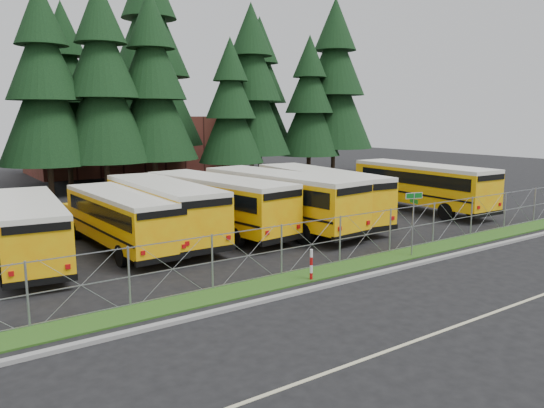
{
  "coord_description": "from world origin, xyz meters",
  "views": [
    {
      "loc": [
        -15.59,
        -16.91,
        6.06
      ],
      "look_at": [
        -0.94,
        4.0,
        1.8
      ],
      "focal_mm": 35.0,
      "sensor_mm": 36.0,
      "label": 1
    }
  ],
  "objects_px": {
    "bus_1": "(29,231)",
    "bus_4": "(214,205)",
    "bus_5": "(276,201)",
    "bus_east": "(417,187)",
    "street_sign": "(413,210)",
    "bus_6": "(316,196)",
    "striped_bollard": "(311,265)",
    "bus_3": "(160,211)",
    "bus_2": "(119,220)"
  },
  "relations": [
    {
      "from": "bus_4",
      "to": "striped_bollard",
      "type": "distance_m",
      "value": 9.29
    },
    {
      "from": "bus_5",
      "to": "bus_3",
      "type": "bearing_deg",
      "value": 162.4
    },
    {
      "from": "bus_3",
      "to": "bus_5",
      "type": "relative_size",
      "value": 0.94
    },
    {
      "from": "bus_4",
      "to": "bus_2",
      "type": "bearing_deg",
      "value": 176.59
    },
    {
      "from": "bus_east",
      "to": "street_sign",
      "type": "distance_m",
      "value": 11.97
    },
    {
      "from": "bus_1",
      "to": "bus_5",
      "type": "relative_size",
      "value": 0.87
    },
    {
      "from": "bus_6",
      "to": "bus_4",
      "type": "bearing_deg",
      "value": 178.75
    },
    {
      "from": "bus_5",
      "to": "street_sign",
      "type": "xyz_separation_m",
      "value": [
        1.66,
        -7.92,
        0.49
      ]
    },
    {
      "from": "bus_2",
      "to": "bus_4",
      "type": "relative_size",
      "value": 0.89
    },
    {
      "from": "bus_6",
      "to": "bus_5",
      "type": "bearing_deg",
      "value": -168.18
    },
    {
      "from": "street_sign",
      "to": "bus_2",
      "type": "bearing_deg",
      "value": 139.12
    },
    {
      "from": "bus_2",
      "to": "bus_1",
      "type": "bearing_deg",
      "value": -178.74
    },
    {
      "from": "bus_3",
      "to": "bus_5",
      "type": "distance_m",
      "value": 6.19
    },
    {
      "from": "street_sign",
      "to": "striped_bollard",
      "type": "bearing_deg",
      "value": -178.22
    },
    {
      "from": "bus_1",
      "to": "bus_6",
      "type": "distance_m",
      "value": 15.24
    },
    {
      "from": "bus_2",
      "to": "bus_4",
      "type": "xyz_separation_m",
      "value": [
        5.14,
        0.39,
        0.16
      ]
    },
    {
      "from": "bus_2",
      "to": "striped_bollard",
      "type": "distance_m",
      "value": 9.78
    },
    {
      "from": "bus_2",
      "to": "bus_5",
      "type": "xyz_separation_m",
      "value": [
        8.31,
        -0.71,
        0.22
      ]
    },
    {
      "from": "bus_5",
      "to": "bus_4",
      "type": "bearing_deg",
      "value": 154.49
    },
    {
      "from": "bus_4",
      "to": "bus_5",
      "type": "relative_size",
      "value": 0.96
    },
    {
      "from": "bus_4",
      "to": "bus_east",
      "type": "bearing_deg",
      "value": -13.79
    },
    {
      "from": "bus_1",
      "to": "bus_6",
      "type": "height_order",
      "value": "bus_6"
    },
    {
      "from": "bus_5",
      "to": "bus_6",
      "type": "distance_m",
      "value": 3.07
    },
    {
      "from": "bus_east",
      "to": "striped_bollard",
      "type": "bearing_deg",
      "value": -151.16
    },
    {
      "from": "bus_2",
      "to": "bus_east",
      "type": "bearing_deg",
      "value": -5.18
    },
    {
      "from": "bus_2",
      "to": "street_sign",
      "type": "height_order",
      "value": "street_sign"
    },
    {
      "from": "bus_5",
      "to": "bus_6",
      "type": "bearing_deg",
      "value": -0.49
    },
    {
      "from": "bus_3",
      "to": "bus_5",
      "type": "xyz_separation_m",
      "value": [
        6.08,
        -1.2,
        0.09
      ]
    },
    {
      "from": "bus_2",
      "to": "bus_3",
      "type": "xyz_separation_m",
      "value": [
        2.24,
        0.49,
        0.13
      ]
    },
    {
      "from": "striped_bollard",
      "to": "bus_east",
      "type": "bearing_deg",
      "value": 27.02
    },
    {
      "from": "bus_4",
      "to": "bus_east",
      "type": "distance_m",
      "value": 14.21
    },
    {
      "from": "bus_6",
      "to": "striped_bollard",
      "type": "bearing_deg",
      "value": -124.65
    },
    {
      "from": "bus_4",
      "to": "bus_6",
      "type": "xyz_separation_m",
      "value": [
        6.23,
        -0.78,
        0.04
      ]
    },
    {
      "from": "bus_6",
      "to": "bus_3",
      "type": "bearing_deg",
      "value": -179.64
    },
    {
      "from": "bus_1",
      "to": "striped_bollard",
      "type": "relative_size",
      "value": 8.58
    },
    {
      "from": "bus_3",
      "to": "bus_4",
      "type": "bearing_deg",
      "value": -0.75
    },
    {
      "from": "bus_2",
      "to": "bus_east",
      "type": "relative_size",
      "value": 0.88
    },
    {
      "from": "bus_1",
      "to": "striped_bollard",
      "type": "bearing_deg",
      "value": -40.19
    },
    {
      "from": "bus_5",
      "to": "bus_east",
      "type": "height_order",
      "value": "bus_5"
    },
    {
      "from": "bus_1",
      "to": "bus_2",
      "type": "relative_size",
      "value": 1.02
    },
    {
      "from": "bus_1",
      "to": "striped_bollard",
      "type": "distance_m",
      "value": 11.8
    },
    {
      "from": "bus_5",
      "to": "street_sign",
      "type": "height_order",
      "value": "bus_5"
    },
    {
      "from": "bus_east",
      "to": "striped_bollard",
      "type": "xyz_separation_m",
      "value": [
        -15.09,
        -7.7,
        -0.91
      ]
    },
    {
      "from": "bus_3",
      "to": "street_sign",
      "type": "distance_m",
      "value": 11.97
    },
    {
      "from": "street_sign",
      "to": "striped_bollard",
      "type": "xyz_separation_m",
      "value": [
        -5.8,
        -0.18,
        -1.43
      ]
    },
    {
      "from": "bus_3",
      "to": "street_sign",
      "type": "relative_size",
      "value": 3.95
    },
    {
      "from": "bus_6",
      "to": "street_sign",
      "type": "xyz_separation_m",
      "value": [
        -1.4,
        -8.24,
        0.51
      ]
    },
    {
      "from": "bus_1",
      "to": "bus_4",
      "type": "xyz_separation_m",
      "value": [
        9.01,
        0.6,
        0.13
      ]
    },
    {
      "from": "bus_4",
      "to": "bus_east",
      "type": "relative_size",
      "value": 0.98
    },
    {
      "from": "street_sign",
      "to": "bus_4",
      "type": "bearing_deg",
      "value": 118.2
    }
  ]
}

